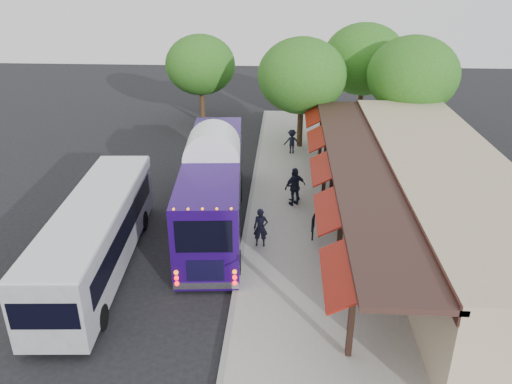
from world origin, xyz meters
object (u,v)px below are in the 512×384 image
(ped_a, at_px, (261,228))
(city_bus, at_px, (97,233))
(ped_c, at_px, (295,187))
(coach_bus, at_px, (214,183))
(ped_b, at_px, (293,186))
(sign_board, at_px, (313,224))
(ped_d, at_px, (292,141))

(ped_a, bearing_deg, city_bus, -164.73)
(ped_c, bearing_deg, city_bus, 6.71)
(coach_bus, distance_m, city_bus, 5.74)
(coach_bus, height_order, ped_c, coach_bus)
(ped_b, xyz_separation_m, ped_c, (0.08, -0.60, 0.21))
(coach_bus, xyz_separation_m, sign_board, (4.44, -1.70, -1.04))
(coach_bus, bearing_deg, sign_board, -25.50)
(ped_a, height_order, ped_d, ped_a)
(city_bus, xyz_separation_m, ped_c, (7.70, 5.89, -0.44))
(coach_bus, height_order, sign_board, coach_bus)
(city_bus, distance_m, ped_d, 15.44)
(coach_bus, height_order, city_bus, coach_bus)
(ped_b, height_order, ped_d, same)
(city_bus, xyz_separation_m, ped_a, (6.23, 1.86, -0.57))
(city_bus, relative_size, ped_c, 5.46)
(city_bus, distance_m, ped_b, 10.03)
(ped_a, xyz_separation_m, ped_c, (1.47, 4.04, 0.14))
(city_bus, bearing_deg, ped_c, 33.70)
(city_bus, bearing_deg, sign_board, 12.25)
(ped_b, distance_m, ped_c, 0.64)
(city_bus, relative_size, ped_a, 6.35)
(ped_d, bearing_deg, city_bus, 55.50)
(coach_bus, bearing_deg, ped_c, 21.00)
(city_bus, xyz_separation_m, ped_d, (7.57, 13.43, -0.65))
(city_bus, height_order, ped_b, city_bus)
(city_bus, xyz_separation_m, sign_board, (8.42, 2.42, -0.63))
(city_bus, xyz_separation_m, ped_b, (7.61, 6.50, -0.65))
(sign_board, bearing_deg, coach_bus, 172.83)
(ped_b, relative_size, ped_d, 1.00)
(coach_bus, distance_m, ped_a, 3.34)
(sign_board, bearing_deg, ped_d, 108.14)
(ped_a, xyz_separation_m, sign_board, (2.19, 0.56, -0.05))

